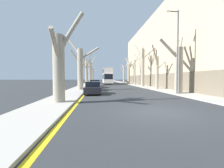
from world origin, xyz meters
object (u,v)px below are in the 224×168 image
at_px(street_tree_right_0, 178,66).
at_px(double_decker_bus, 107,75).
at_px(street_tree_left_4, 91,72).
at_px(parked_car_3, 96,83).
at_px(street_tree_left_0, 59,64).
at_px(street_tree_right_5, 124,73).
at_px(street_tree_right_2, 143,65).
at_px(street_tree_right_4, 129,72).
at_px(street_tree_left_3, 90,72).
at_px(street_tree_right_3, 135,70).
at_px(street_tree_left_5, 93,74).
at_px(street_tree_right_1, 157,71).
at_px(parked_car_1, 94,86).
at_px(parked_car_2, 95,84).
at_px(lamp_post, 177,48).
at_px(street_tree_left_1, 80,67).
at_px(parked_car_0, 93,88).
at_px(street_tree_left_2, 86,70).

xyz_separation_m(street_tree_right_0, double_decker_bus, (-6.07, 28.48, -0.50)).
xyz_separation_m(street_tree_left_4, parked_car_3, (2.10, -23.93, -3.52)).
xyz_separation_m(street_tree_left_0, street_tree_right_5, (11.60, 41.14, 0.73)).
height_order(street_tree_right_2, street_tree_right_4, street_tree_right_2).
height_order(street_tree_left_3, street_tree_right_3, street_tree_right_3).
relative_size(street_tree_left_5, street_tree_right_1, 1.29).
bearing_deg(parked_car_1, parked_car_2, 90.00).
height_order(street_tree_right_0, double_decker_bus, street_tree_right_0).
xyz_separation_m(street_tree_left_5, double_decker_bus, (5.21, -25.38, -0.89)).
relative_size(street_tree_left_5, lamp_post, 0.93).
relative_size(street_tree_right_4, street_tree_right_5, 1.03).
xyz_separation_m(street_tree_left_1, lamp_post, (10.79, -6.56, 1.55)).
relative_size(street_tree_left_3, street_tree_left_4, 0.92).
bearing_deg(street_tree_right_3, street_tree_left_0, -114.35).
distance_m(parked_car_0, parked_car_2, 10.76).
height_order(street_tree_left_5, street_tree_right_0, street_tree_left_5).
relative_size(street_tree_right_0, street_tree_right_2, 0.74).
height_order(street_tree_left_2, street_tree_right_1, street_tree_left_2).
bearing_deg(street_tree_right_2, parked_car_1, -141.73).
xyz_separation_m(street_tree_right_3, street_tree_right_5, (-0.13, 15.22, -0.28)).
relative_size(street_tree_left_0, street_tree_left_3, 0.77).
bearing_deg(street_tree_right_3, parked_car_0, -115.84).
bearing_deg(parked_car_2, street_tree_left_5, 92.63).
bearing_deg(parked_car_2, double_decker_bus, 79.01).
relative_size(parked_car_2, lamp_post, 0.51).
xyz_separation_m(street_tree_left_1, street_tree_right_2, (11.30, 7.31, 0.99)).
bearing_deg(street_tree_right_0, double_decker_bus, 102.04).
bearing_deg(street_tree_right_0, street_tree_right_4, 89.35).
relative_size(street_tree_left_5, parked_car_3, 1.96).
xyz_separation_m(parked_car_0, parked_car_2, (0.00, 10.76, 0.04)).
distance_m(street_tree_right_3, parked_car_3, 10.49).
bearing_deg(street_tree_left_4, street_tree_left_1, -89.78).
distance_m(street_tree_left_2, street_tree_left_4, 23.69).
xyz_separation_m(street_tree_left_2, street_tree_left_4, (-0.01, 23.68, 0.58)).
bearing_deg(street_tree_right_1, parked_car_1, -179.37).
bearing_deg(street_tree_left_0, double_decker_bus, 80.95).
relative_size(street_tree_right_3, street_tree_right_5, 1.10).
bearing_deg(street_tree_right_2, street_tree_right_5, 89.56).
relative_size(street_tree_left_1, street_tree_right_0, 1.18).
relative_size(street_tree_left_0, street_tree_right_3, 0.74).
bearing_deg(street_tree_right_0, street_tree_right_3, 89.15).
xyz_separation_m(street_tree_left_0, street_tree_right_1, (11.49, 11.10, 0.14)).
bearing_deg(lamp_post, street_tree_left_2, 119.93).
bearing_deg(double_decker_bus, parked_car_0, -96.75).
xyz_separation_m(street_tree_left_2, parked_car_0, (2.09, -17.45, -2.95)).
bearing_deg(double_decker_bus, parked_car_2, -100.99).
height_order(street_tree_left_0, street_tree_right_3, street_tree_right_3).
height_order(street_tree_left_3, parked_car_0, street_tree_left_3).
xyz_separation_m(street_tree_right_4, parked_car_1, (-9.66, -22.13, -3.02)).
distance_m(street_tree_left_5, parked_car_3, 35.92).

